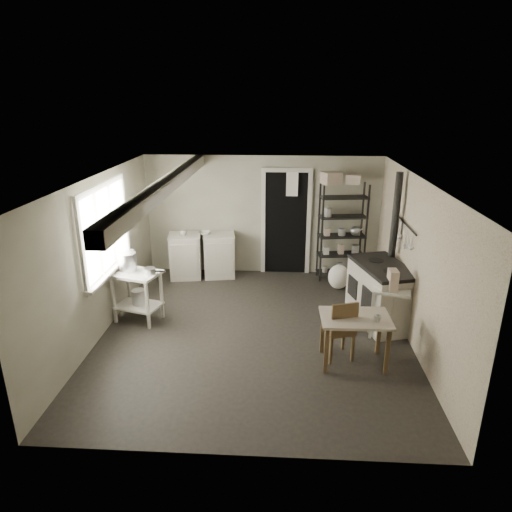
# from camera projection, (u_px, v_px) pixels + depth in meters

# --- Properties ---
(floor) EXTENTS (5.00, 5.00, 0.00)m
(floor) POSITION_uv_depth(u_px,v_px,m) (255.00, 332.00, 6.85)
(floor) COLOR black
(floor) RESTS_ON ground
(ceiling) EXTENTS (5.00, 5.00, 0.00)m
(ceiling) POSITION_uv_depth(u_px,v_px,m) (255.00, 179.00, 6.08)
(ceiling) COLOR silver
(ceiling) RESTS_ON wall_back
(wall_back) EXTENTS (4.50, 0.02, 2.30)m
(wall_back) POSITION_uv_depth(u_px,v_px,m) (263.00, 216.00, 8.82)
(wall_back) COLOR #A19E89
(wall_back) RESTS_ON ground
(wall_front) EXTENTS (4.50, 0.02, 2.30)m
(wall_front) POSITION_uv_depth(u_px,v_px,m) (238.00, 354.00, 4.11)
(wall_front) COLOR #A19E89
(wall_front) RESTS_ON ground
(wall_left) EXTENTS (0.02, 5.00, 2.30)m
(wall_left) POSITION_uv_depth(u_px,v_px,m) (100.00, 257.00, 6.59)
(wall_left) COLOR #A19E89
(wall_left) RESTS_ON ground
(wall_right) EXTENTS (0.02, 5.00, 2.30)m
(wall_right) POSITION_uv_depth(u_px,v_px,m) (416.00, 263.00, 6.34)
(wall_right) COLOR #A19E89
(wall_right) RESTS_ON ground
(window) EXTENTS (0.12, 1.76, 1.28)m
(window) POSITION_uv_depth(u_px,v_px,m) (104.00, 230.00, 6.66)
(window) COLOR beige
(window) RESTS_ON wall_left
(doorway) EXTENTS (0.96, 0.10, 2.08)m
(doorway) POSITION_uv_depth(u_px,v_px,m) (286.00, 224.00, 8.82)
(doorway) COLOR beige
(doorway) RESTS_ON ground
(ceiling_beam) EXTENTS (0.18, 5.00, 0.18)m
(ceiling_beam) POSITION_uv_depth(u_px,v_px,m) (167.00, 185.00, 6.18)
(ceiling_beam) COLOR beige
(ceiling_beam) RESTS_ON ceiling
(wallpaper_panel) EXTENTS (0.01, 5.00, 2.30)m
(wallpaper_panel) POSITION_uv_depth(u_px,v_px,m) (415.00, 263.00, 6.34)
(wallpaper_panel) COLOR beige
(wallpaper_panel) RESTS_ON wall_right
(utensil_rail) EXTENTS (0.06, 1.20, 0.44)m
(utensil_rail) POSITION_uv_depth(u_px,v_px,m) (404.00, 224.00, 6.78)
(utensil_rail) COLOR silver
(utensil_rail) RESTS_ON wall_right
(prep_table) EXTENTS (0.81, 0.68, 0.80)m
(prep_table) POSITION_uv_depth(u_px,v_px,m) (138.00, 297.00, 7.08)
(prep_table) COLOR beige
(prep_table) RESTS_ON ground
(stockpot) EXTENTS (0.36, 0.36, 0.30)m
(stockpot) POSITION_uv_depth(u_px,v_px,m) (128.00, 262.00, 6.98)
(stockpot) COLOR silver
(stockpot) RESTS_ON prep_table
(saucepan) EXTENTS (0.22, 0.22, 0.09)m
(saucepan) POSITION_uv_depth(u_px,v_px,m) (150.00, 271.00, 6.88)
(saucepan) COLOR silver
(saucepan) RESTS_ON prep_table
(bucket) EXTENTS (0.26, 0.26, 0.23)m
(bucket) POSITION_uv_depth(u_px,v_px,m) (139.00, 297.00, 7.11)
(bucket) COLOR silver
(bucket) RESTS_ON prep_table
(base_cabinets) EXTENTS (1.37, 0.75, 0.85)m
(base_cabinets) POSITION_uv_depth(u_px,v_px,m) (202.00, 254.00, 8.81)
(base_cabinets) COLOR beige
(base_cabinets) RESTS_ON ground
(mixing_bowl) EXTENTS (0.30, 0.30, 0.07)m
(mixing_bowl) POSITION_uv_depth(u_px,v_px,m) (205.00, 229.00, 8.64)
(mixing_bowl) COLOR silver
(mixing_bowl) RESTS_ON base_cabinets
(counter_cup) EXTENTS (0.16, 0.16, 0.09)m
(counter_cup) POSITION_uv_depth(u_px,v_px,m) (183.00, 229.00, 8.58)
(counter_cup) COLOR silver
(counter_cup) RESTS_ON base_cabinets
(shelf_rack) EXTENTS (0.91, 0.45, 1.84)m
(shelf_rack) POSITION_uv_depth(u_px,v_px,m) (342.00, 231.00, 8.55)
(shelf_rack) COLOR black
(shelf_rack) RESTS_ON ground
(shelf_jar) EXTENTS (0.11, 0.11, 0.18)m
(shelf_jar) POSITION_uv_depth(u_px,v_px,m) (327.00, 208.00, 8.48)
(shelf_jar) COLOR silver
(shelf_jar) RESTS_ON shelf_rack
(storage_box_a) EXTENTS (0.39, 0.37, 0.21)m
(storage_box_a) POSITION_uv_depth(u_px,v_px,m) (331.00, 174.00, 8.18)
(storage_box_a) COLOR beige
(storage_box_a) RESTS_ON shelf_rack
(storage_box_b) EXTENTS (0.30, 0.29, 0.17)m
(storage_box_b) POSITION_uv_depth(u_px,v_px,m) (354.00, 175.00, 8.22)
(storage_box_b) COLOR beige
(storage_box_b) RESTS_ON shelf_rack
(stove) EXTENTS (0.96, 1.33, 0.94)m
(stove) POSITION_uv_depth(u_px,v_px,m) (381.00, 296.00, 7.01)
(stove) COLOR beige
(stove) RESTS_ON ground
(stovepipe) EXTENTS (0.14, 0.14, 1.46)m
(stovepipe) POSITION_uv_depth(u_px,v_px,m) (395.00, 217.00, 7.01)
(stovepipe) COLOR black
(stovepipe) RESTS_ON stove
(side_ledge) EXTENTS (0.57, 0.40, 0.79)m
(side_ledge) POSITION_uv_depth(u_px,v_px,m) (389.00, 314.00, 6.46)
(side_ledge) COLOR beige
(side_ledge) RESTS_ON ground
(oats_box) EXTENTS (0.12, 0.20, 0.30)m
(oats_box) POSITION_uv_depth(u_px,v_px,m) (393.00, 276.00, 6.27)
(oats_box) COLOR beige
(oats_box) RESTS_ON side_ledge
(work_table) EXTENTS (0.90, 0.64, 0.67)m
(work_table) POSITION_uv_depth(u_px,v_px,m) (354.00, 337.00, 5.94)
(work_table) COLOR beige
(work_table) RESTS_ON ground
(table_cup) EXTENTS (0.12, 0.12, 0.08)m
(table_cup) POSITION_uv_depth(u_px,v_px,m) (378.00, 312.00, 5.68)
(table_cup) COLOR silver
(table_cup) RESTS_ON work_table
(chair) EXTENTS (0.45, 0.47, 0.87)m
(chair) POSITION_uv_depth(u_px,v_px,m) (339.00, 325.00, 6.04)
(chair) COLOR #503B22
(chair) RESTS_ON ground
(flour_sack) EXTENTS (0.42, 0.37, 0.46)m
(flour_sack) POSITION_uv_depth(u_px,v_px,m) (339.00, 276.00, 8.29)
(flour_sack) COLOR white
(flour_sack) RESTS_ON ground
(floor_crock) EXTENTS (0.15, 0.15, 0.16)m
(floor_crock) POSITION_uv_depth(u_px,v_px,m) (351.00, 327.00, 6.81)
(floor_crock) COLOR silver
(floor_crock) RESTS_ON ground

